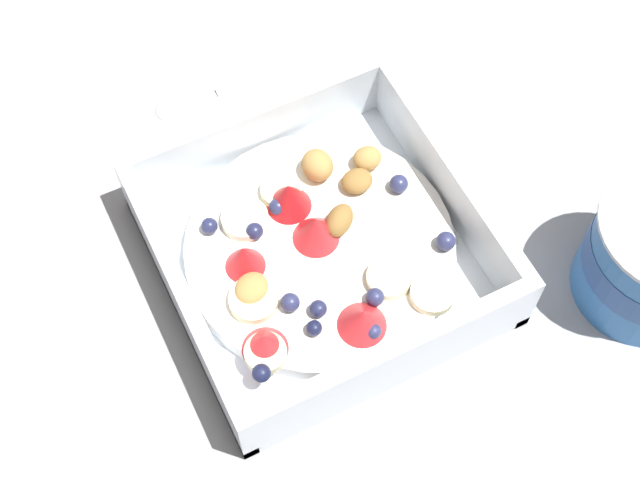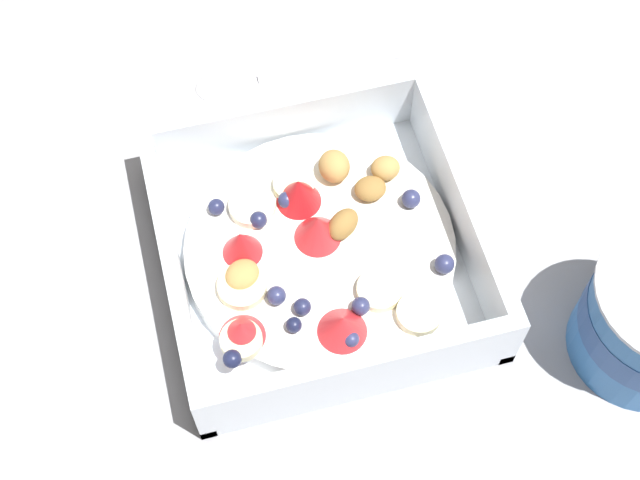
{
  "view_description": "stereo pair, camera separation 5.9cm",
  "coord_description": "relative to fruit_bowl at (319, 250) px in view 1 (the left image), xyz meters",
  "views": [
    {
      "loc": [
        0.27,
        -0.13,
        0.54
      ],
      "look_at": [
        0.01,
        -0.01,
        0.03
      ],
      "focal_mm": 50.95,
      "sensor_mm": 36.0,
      "label": 1
    },
    {
      "loc": [
        0.29,
        -0.08,
        0.54
      ],
      "look_at": [
        0.01,
        -0.01,
        0.03
      ],
      "focal_mm": 50.95,
      "sensor_mm": 36.0,
      "label": 2
    }
  ],
  "objects": [
    {
      "name": "fruit_bowl",
      "position": [
        0.0,
        0.0,
        0.0
      ],
      "size": [
        0.2,
        0.2,
        0.06
      ],
      "color": "white",
      "rests_on": "ground"
    },
    {
      "name": "spoon",
      "position": [
        -0.16,
        -0.0,
        -0.01
      ],
      "size": [
        0.03,
        0.17,
        0.01
      ],
      "color": "silver",
      "rests_on": "ground"
    },
    {
      "name": "ground_plane",
      "position": [
        -0.02,
        0.01,
        -0.02
      ],
      "size": [
        2.4,
        2.4,
        0.0
      ],
      "primitive_type": "plane",
      "color": "#9E9EA3"
    }
  ]
}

